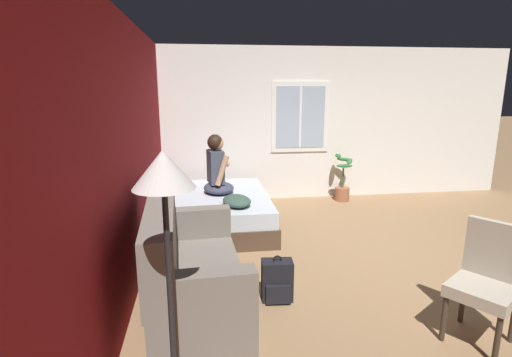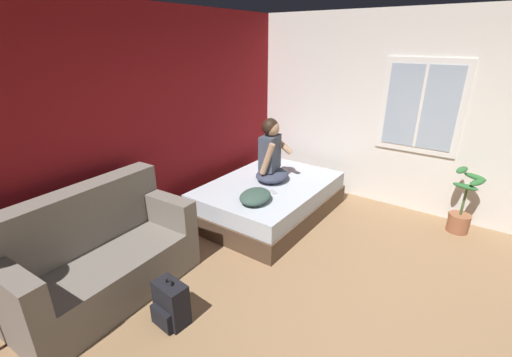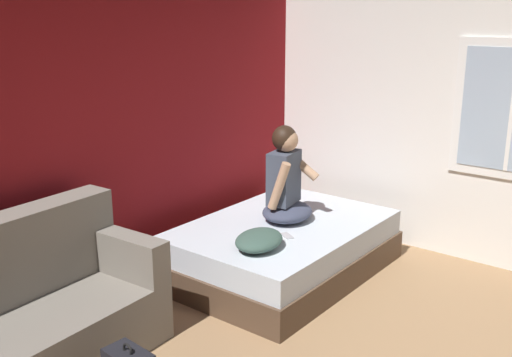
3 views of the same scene
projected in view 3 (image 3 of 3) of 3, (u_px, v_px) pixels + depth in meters
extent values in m
cube|color=maroon|center=(54.00, 144.00, 4.55)|extent=(10.85, 0.16, 2.70)
cube|color=#9EB2C6|center=(512.00, 111.00, 5.21)|extent=(0.01, 0.88, 1.08)
cube|color=white|center=(512.00, 111.00, 5.21)|extent=(0.01, 0.04, 1.08)
cube|color=#4C3828|center=(282.00, 259.00, 5.49)|extent=(2.03, 1.41, 0.26)
cube|color=silver|center=(283.00, 235.00, 5.42)|extent=(1.97, 1.37, 0.22)
cube|color=slate|center=(40.00, 344.00, 3.93)|extent=(1.74, 0.89, 0.44)
cube|color=slate|center=(4.00, 261.00, 3.96)|extent=(1.71, 0.33, 0.60)
cube|color=slate|center=(123.00, 253.00, 4.43)|extent=(0.22, 0.81, 0.32)
ellipsoid|color=#383D51|center=(287.00, 212.00, 5.45)|extent=(0.59, 0.53, 0.16)
cube|color=#3F4756|center=(284.00, 177.00, 5.38)|extent=(0.36, 0.26, 0.48)
cylinder|color=tan|center=(279.00, 186.00, 5.20)|extent=(0.12, 0.22, 0.44)
cylinder|color=tan|center=(300.00, 164.00, 5.46)|extent=(0.15, 0.38, 0.29)
sphere|color=tan|center=(286.00, 140.00, 5.28)|extent=(0.21, 0.21, 0.21)
ellipsoid|color=black|center=(284.00, 138.00, 5.28)|extent=(0.26, 0.26, 0.23)
torus|color=black|center=(128.00, 350.00, 3.51)|extent=(0.02, 0.09, 0.09)
ellipsoid|color=#385147|center=(259.00, 240.00, 4.81)|extent=(0.55, 0.46, 0.14)
cube|color=#B7B7BC|center=(287.00, 236.00, 5.08)|extent=(0.13, 0.16, 0.01)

